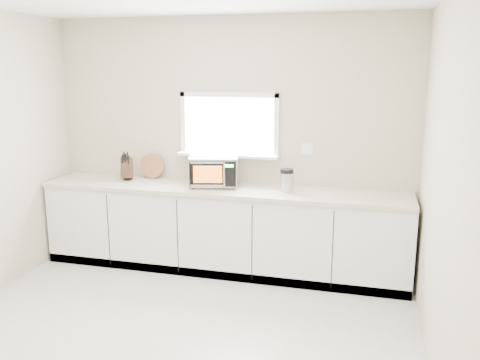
% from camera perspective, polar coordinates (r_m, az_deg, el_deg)
% --- Properties ---
extents(ground, '(4.00, 4.00, 0.00)m').
position_cam_1_polar(ground, '(4.24, -8.92, -18.39)').
color(ground, beige).
rests_on(ground, ground).
extents(back_wall, '(4.00, 0.17, 2.70)m').
position_cam_1_polar(back_wall, '(5.57, -1.17, 4.29)').
color(back_wall, '#C0B698').
rests_on(back_wall, ground).
extents(cabinets, '(3.92, 0.60, 0.88)m').
position_cam_1_polar(cabinets, '(5.51, -1.98, -5.69)').
color(cabinets, white).
rests_on(cabinets, ground).
extents(countertop, '(3.92, 0.64, 0.04)m').
position_cam_1_polar(countertop, '(5.37, -2.05, -1.06)').
color(countertop, beige).
rests_on(countertop, cabinets).
extents(microwave, '(0.58, 0.50, 0.32)m').
position_cam_1_polar(microwave, '(5.43, -2.95, 1.11)').
color(microwave, black).
rests_on(microwave, countertop).
extents(knife_block, '(0.17, 0.25, 0.33)m').
position_cam_1_polar(knife_block, '(5.85, -12.59, 1.39)').
color(knife_block, '#422917').
rests_on(knife_block, countertop).
extents(cutting_board, '(0.29, 0.07, 0.29)m').
position_cam_1_polar(cutting_board, '(5.88, -9.83, 1.59)').
color(cutting_board, '#AD6A43').
rests_on(cutting_board, countertop).
extents(coffee_grinder, '(0.17, 0.17, 0.24)m').
position_cam_1_polar(coffee_grinder, '(5.19, 5.26, -0.02)').
color(coffee_grinder, '#B5B8BD').
rests_on(coffee_grinder, countertop).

